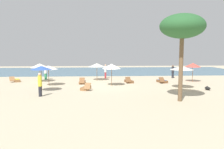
{
  "coord_description": "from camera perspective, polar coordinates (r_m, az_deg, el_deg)",
  "views": [
    {
      "loc": [
        -0.83,
        -22.59,
        3.67
      ],
      "look_at": [
        0.51,
        1.06,
        1.1
      ],
      "focal_mm": 35.5,
      "sensor_mm": 36.0,
      "label": 1
    }
  ],
  "objects": [
    {
      "name": "ground_plane",
      "position": [
        22.9,
        -1.13,
        -3.03
      ],
      "size": [
        60.0,
        60.0,
        0.0
      ],
      "primitive_type": "plane",
      "color": "#BCAD8E"
    },
    {
      "name": "ocean_water",
      "position": [
        39.76,
        -2.04,
        0.93
      ],
      "size": [
        48.0,
        16.0,
        0.06
      ],
      "primitive_type": "cube",
      "color": "#476B7F",
      "rests_on": "ground_plane"
    },
    {
      "name": "umbrella_0",
      "position": [
        23.0,
        -0.12,
        2.12
      ],
      "size": [
        1.93,
        1.93,
        2.28
      ],
      "color": "brown",
      "rests_on": "ground_plane"
    },
    {
      "name": "umbrella_1",
      "position": [
        22.5,
        17.54,
        1.62
      ],
      "size": [
        2.24,
        2.24,
        2.17
      ],
      "color": "brown",
      "rests_on": "ground_plane"
    },
    {
      "name": "umbrella_2",
      "position": [
        27.53,
        20.1,
        2.31
      ],
      "size": [
        1.86,
        1.86,
        2.22
      ],
      "color": "brown",
      "rests_on": "ground_plane"
    },
    {
      "name": "umbrella_3",
      "position": [
        27.3,
        -3.91,
        2.43
      ],
      "size": [
        2.12,
        2.12,
        2.1
      ],
      "color": "olive",
      "rests_on": "ground_plane"
    },
    {
      "name": "umbrella_4",
      "position": [
        27.3,
        -18.14,
        2.2
      ],
      "size": [
        2.1,
        2.1,
        2.16
      ],
      "color": "brown",
      "rests_on": "ground_plane"
    },
    {
      "name": "umbrella_5",
      "position": [
        24.02,
        -16.05,
        1.76
      ],
      "size": [
        1.99,
        1.99,
        2.11
      ],
      "color": "brown",
      "rests_on": "ground_plane"
    },
    {
      "name": "umbrella_6",
      "position": [
        20.7,
        -17.78,
        1.66
      ],
      "size": [
        1.86,
        1.86,
        2.31
      ],
      "color": "olive",
      "rests_on": "ground_plane"
    },
    {
      "name": "lounger_1",
      "position": [
        28.56,
        -23.39,
        -1.35
      ],
      "size": [
        1.29,
        1.79,
        0.67
      ],
      "color": "olive",
      "rests_on": "ground_plane"
    },
    {
      "name": "lounger_2",
      "position": [
        25.47,
        4.35,
        -1.72
      ],
      "size": [
        0.98,
        1.75,
        0.73
      ],
      "color": "brown",
      "rests_on": "ground_plane"
    },
    {
      "name": "lounger_3",
      "position": [
        26.04,
        12.75,
        -1.67
      ],
      "size": [
        1.08,
        1.79,
        0.69
      ],
      "color": "brown",
      "rests_on": "ground_plane"
    },
    {
      "name": "lounger_4",
      "position": [
        21.0,
        -6.73,
        -3.44
      ],
      "size": [
        1.02,
        1.75,
        0.72
      ],
      "color": "olive",
      "rests_on": "ground_plane"
    },
    {
      "name": "lounger_5",
      "position": [
        24.9,
        -7.67,
        -1.93
      ],
      "size": [
        0.66,
        1.66,
        0.74
      ],
      "color": "brown",
      "rests_on": "ground_plane"
    },
    {
      "name": "person_0",
      "position": [
        30.74,
        15.38,
        0.75
      ],
      "size": [
        0.4,
        0.4,
        1.73
      ],
      "color": "#26262D",
      "rests_on": "ground_plane"
    },
    {
      "name": "person_1",
      "position": [
        18.6,
        -18.05,
        -2.42
      ],
      "size": [
        0.44,
        0.44,
        1.91
      ],
      "color": "#26262D",
      "rests_on": "ground_plane"
    },
    {
      "name": "person_2",
      "position": [
        29.43,
        -1.7,
        0.9
      ],
      "size": [
        0.37,
        0.37,
        1.84
      ],
      "color": "#BF3338",
      "rests_on": "ground_plane"
    },
    {
      "name": "person_3",
      "position": [
        29.33,
        -16.74,
        0.53
      ],
      "size": [
        0.39,
        0.39,
        1.8
      ],
      "color": "#338C59",
      "rests_on": "ground_plane"
    },
    {
      "name": "palm_0",
      "position": [
        16.67,
        17.64,
        11.55
      ],
      "size": [
        3.17,
        3.17,
        6.25
      ],
      "color": "brown",
      "rests_on": "ground_plane"
    },
    {
      "name": "dog",
      "position": [
        22.52,
        23.39,
        -3.25
      ],
      "size": [
        0.48,
        0.73,
        0.33
      ],
      "color": "black",
      "rests_on": "ground_plane"
    }
  ]
}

